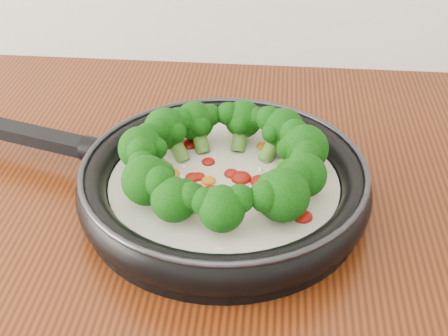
{
  "coord_description": "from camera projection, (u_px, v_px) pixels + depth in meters",
  "views": [
    {
      "loc": [
        0.19,
        0.57,
        1.32
      ],
      "look_at": [
        0.13,
        1.11,
        0.95
      ],
      "focal_mm": 49.21,
      "sensor_mm": 36.0,
      "label": 1
    }
  ],
  "objects": [
    {
      "name": "skillet",
      "position": [
        222.0,
        178.0,
        0.67
      ],
      "size": [
        0.53,
        0.4,
        0.09
      ],
      "color": "black",
      "rests_on": "counter"
    }
  ]
}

